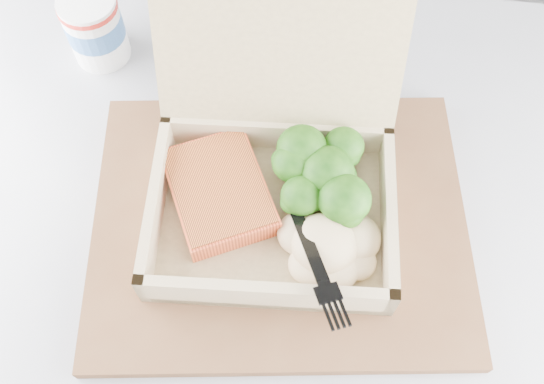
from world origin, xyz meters
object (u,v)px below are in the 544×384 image
(cafe_table, at_px, (278,326))
(paper_cup, at_px, (94,27))
(serving_tray, at_px, (280,223))
(takeout_container, at_px, (274,158))

(cafe_table, bearing_deg, paper_cup, 141.93)
(cafe_table, relative_size, serving_tray, 2.42)
(takeout_container, bearing_deg, serving_tray, -78.68)
(paper_cup, bearing_deg, serving_tray, -32.46)
(cafe_table, height_order, serving_tray, serving_tray)
(cafe_table, distance_m, paper_cup, 0.42)
(cafe_table, xyz_separation_m, takeout_container, (-0.03, 0.09, 0.26))
(cafe_table, relative_size, paper_cup, 10.71)
(serving_tray, bearing_deg, paper_cup, 147.54)
(cafe_table, xyz_separation_m, serving_tray, (-0.01, 0.05, 0.20))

